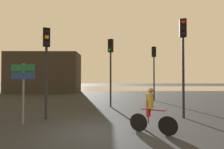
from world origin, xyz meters
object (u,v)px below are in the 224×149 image
at_px(traffic_light_center, 111,60).
at_px(distant_building, 44,73).
at_px(traffic_light_near_left, 46,56).
at_px(cyclist, 151,110).
at_px(traffic_light_near_right, 183,50).
at_px(direction_sign_post, 23,82).
at_px(traffic_light_far_right, 154,63).

bearing_deg(traffic_light_center, distant_building, -18.49).
bearing_deg(traffic_light_near_left, cyclist, 128.25).
relative_size(traffic_light_near_right, direction_sign_post, 1.89).
height_order(distant_building, direction_sign_post, distant_building).
bearing_deg(distant_building, direction_sign_post, -72.08).
height_order(distant_building, traffic_light_far_right, distant_building).
xyz_separation_m(traffic_light_near_right, cyclist, (-2.17, -2.36, -2.57)).
height_order(distant_building, cyclist, distant_building).
xyz_separation_m(traffic_light_near_left, traffic_light_near_right, (6.72, 0.15, 0.33)).
height_order(traffic_light_far_right, traffic_light_center, traffic_light_far_right).
distance_m(traffic_light_near_left, cyclist, 5.53).
bearing_deg(traffic_light_near_right, traffic_light_far_right, -78.45).
bearing_deg(traffic_light_far_right, cyclist, 58.94).
bearing_deg(distant_building, cyclist, -59.78).
relative_size(distant_building, traffic_light_near_right, 1.97).
bearing_deg(traffic_light_far_right, traffic_light_near_left, 28.46).
relative_size(traffic_light_center, cyclist, 2.88).
bearing_deg(direction_sign_post, distant_building, -61.44).
distance_m(traffic_light_near_right, cyclist, 4.11).
height_order(traffic_light_near_left, traffic_light_center, traffic_light_center).
relative_size(distant_building, direction_sign_post, 3.72).
bearing_deg(traffic_light_center, direction_sign_post, 85.65).
bearing_deg(distant_building, traffic_light_near_right, -51.23).
xyz_separation_m(traffic_light_far_right, direction_sign_post, (-7.59, -7.83, -1.49)).
relative_size(traffic_light_near_left, traffic_light_center, 0.94).
bearing_deg(direction_sign_post, traffic_light_near_right, -160.80).
distance_m(distant_building, traffic_light_center, 15.69).
bearing_deg(traffic_light_center, traffic_light_near_right, 171.25).
distance_m(direction_sign_post, cyclist, 5.42).
xyz_separation_m(traffic_light_near_left, traffic_light_far_right, (6.96, 6.87, 0.22)).
bearing_deg(traffic_light_center, cyclist, 138.87).
bearing_deg(cyclist, traffic_light_near_right, 165.44).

